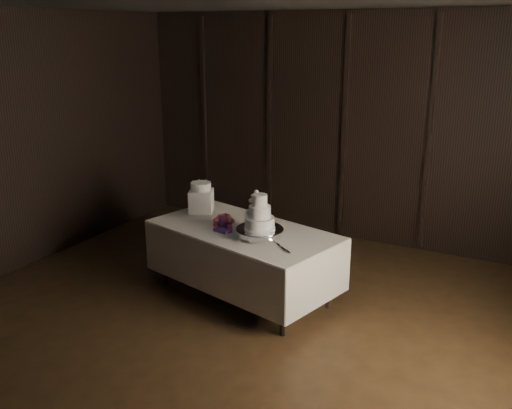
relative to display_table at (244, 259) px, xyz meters
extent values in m
cube|color=black|center=(0.27, -1.25, -0.44)|extent=(6.04, 7.04, 0.04)
cube|color=black|center=(0.27, 2.27, 1.08)|extent=(6.04, 0.04, 3.04)
cube|color=beige|center=(0.00, 0.00, 0.34)|extent=(2.17, 1.47, 0.01)
cube|color=white|center=(0.00, 0.00, -0.06)|extent=(1.99, 1.32, 0.71)
cylinder|color=silver|center=(0.26, -0.13, 0.39)|extent=(0.56, 0.56, 0.09)
cylinder|color=white|center=(0.26, -0.13, 0.49)|extent=(0.30, 0.30, 0.12)
cylinder|color=white|center=(0.26, -0.13, 0.61)|extent=(0.22, 0.22, 0.12)
cylinder|color=white|center=(0.26, -0.13, 0.73)|extent=(0.15, 0.15, 0.12)
cube|color=white|center=(-0.72, 0.30, 0.47)|extent=(0.35, 0.35, 0.25)
cylinder|color=white|center=(-0.72, 0.30, 0.64)|extent=(0.30, 0.30, 0.09)
cube|color=silver|center=(0.55, -0.26, 0.35)|extent=(0.30, 0.25, 0.01)
camera|label=1|loc=(2.78, -4.89, 2.35)|focal=40.00mm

